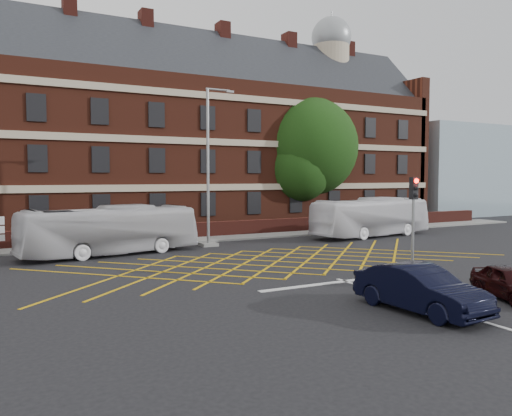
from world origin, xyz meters
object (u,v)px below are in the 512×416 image
car_maroon (511,282)px  traffic_light_near (413,235)px  utility_cabinet (395,275)px  deciduous_tree (308,154)px  car_navy (420,289)px  bus_right (371,217)px  bus_left (110,230)px  street_lamp (209,191)px

car_maroon → traffic_light_near: traffic_light_near is taller
utility_cabinet → deciduous_tree: bearing=64.1°
car_navy → traffic_light_near: (4.14, 4.40, 1.02)m
bus_right → deciduous_tree: deciduous_tree is taller
bus_left → street_lamp: bearing=-91.7°
traffic_light_near → street_lamp: street_lamp is taller
bus_right → utility_cabinet: bus_right is taller
utility_cabinet → bus_right: bearing=52.2°
street_lamp → traffic_light_near: bearing=-72.1°
bus_left → utility_cabinet: bearing=-157.0°
traffic_light_near → street_lamp: size_ratio=0.44×
bus_left → traffic_light_near: 15.90m
deciduous_tree → bus_right: bearing=-94.5°
car_navy → bus_left: bearing=107.1°
car_navy → car_maroon: (4.10, -0.29, -0.15)m
street_lamp → utility_cabinet: (2.07, -14.03, -2.98)m
deciduous_tree → utility_cabinet: deciduous_tree is taller
bus_left → car_maroon: size_ratio=2.80×
car_navy → traffic_light_near: 6.13m
deciduous_tree → utility_cabinet: bearing=-115.9°
car_navy → bus_right: bearing=49.7°
traffic_light_near → deciduous_tree: bearing=67.5°
traffic_light_near → utility_cabinet: traffic_light_near is taller
bus_left → car_navy: bearing=-168.4°
car_navy → deciduous_tree: size_ratio=0.40×
deciduous_tree → utility_cabinet: size_ratio=13.00×
car_navy → car_maroon: car_navy is taller
bus_right → car_maroon: (-8.16, -16.69, -0.81)m
bus_left → traffic_light_near: traffic_light_near is taller
bus_left → traffic_light_near: bearing=-148.4°
car_navy → car_maroon: bearing=-7.6°
bus_left → bus_right: bearing=-99.2°
bus_right → street_lamp: street_lamp is taller
car_navy → utility_cabinet: bearing=54.1°
car_navy → car_maroon: size_ratio=1.29×
car_navy → deciduous_tree: (13.00, 25.75, 5.61)m
bus_right → car_maroon: size_ratio=2.89×
car_maroon → deciduous_tree: 28.12m
deciduous_tree → traffic_light_near: 23.57m
deciduous_tree → street_lamp: bearing=-146.9°
car_navy → traffic_light_near: traffic_light_near is taller
car_navy → car_maroon: 4.11m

